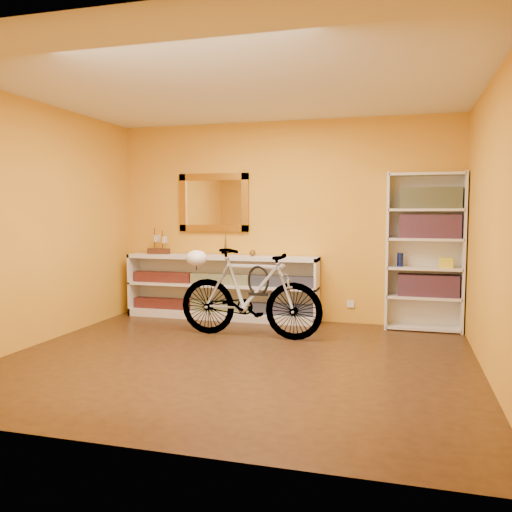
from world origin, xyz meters
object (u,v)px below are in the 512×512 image
(console_unit, at_px, (221,287))
(helmet, at_px, (196,258))
(bookcase, at_px, (425,252))
(bicycle, at_px, (250,293))

(console_unit, distance_m, helmet, 0.99)
(console_unit, height_order, bookcase, bookcase)
(console_unit, bearing_deg, bicycle, -53.65)
(bicycle, height_order, helmet, bicycle)
(bicycle, xyz_separation_m, helmet, (-0.66, 0.02, 0.38))
(console_unit, distance_m, bookcase, 2.63)
(console_unit, distance_m, bicycle, 1.12)
(bookcase, distance_m, helmet, 2.72)
(helmet, bearing_deg, bookcase, 19.34)
(console_unit, bearing_deg, helmet, -89.63)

